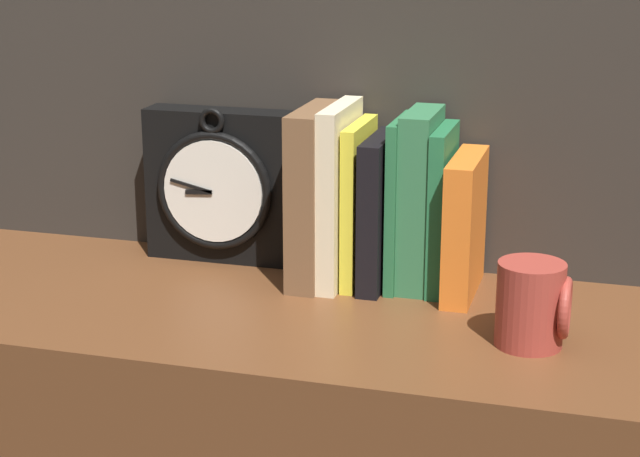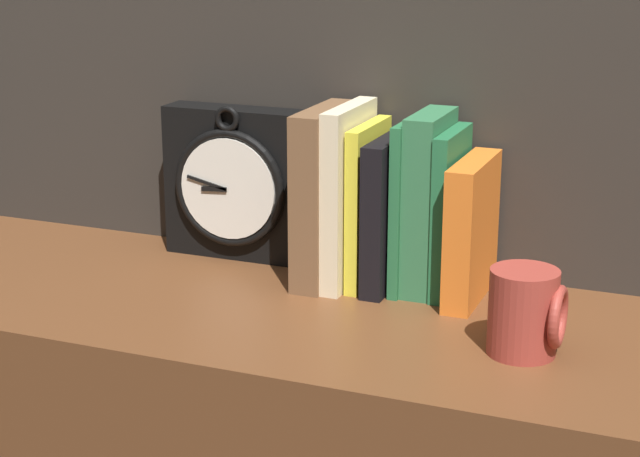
# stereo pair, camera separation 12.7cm
# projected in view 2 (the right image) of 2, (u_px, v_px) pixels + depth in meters

# --- Properties ---
(clock) EXTENTS (0.21, 0.07, 0.22)m
(clock) POSITION_uv_depth(u_px,v_px,m) (238.00, 184.00, 1.48)
(clock) COLOR black
(clock) RESTS_ON bookshelf
(book_slot0_brown) EXTENTS (0.04, 0.15, 0.23)m
(book_slot0_brown) POSITION_uv_depth(u_px,v_px,m) (325.00, 195.00, 1.38)
(book_slot0_brown) COLOR brown
(book_slot0_brown) RESTS_ON bookshelf
(book_slot1_cream) EXTENTS (0.02, 0.14, 0.23)m
(book_slot1_cream) POSITION_uv_depth(u_px,v_px,m) (349.00, 195.00, 1.37)
(book_slot1_cream) COLOR beige
(book_slot1_cream) RESTS_ON bookshelf
(book_slot2_yellow) EXTENTS (0.02, 0.13, 0.21)m
(book_slot2_yellow) POSITION_uv_depth(u_px,v_px,m) (368.00, 204.00, 1.37)
(book_slot2_yellow) COLOR yellow
(book_slot2_yellow) RESTS_ON bookshelf
(book_slot3_black) EXTENTS (0.03, 0.14, 0.19)m
(book_slot3_black) POSITION_uv_depth(u_px,v_px,m) (388.00, 213.00, 1.36)
(book_slot3_black) COLOR black
(book_slot3_black) RESTS_ON bookshelf
(book_slot4_green) EXTENTS (0.01, 0.12, 0.22)m
(book_slot4_green) POSITION_uv_depth(u_px,v_px,m) (408.00, 205.00, 1.36)
(book_slot4_green) COLOR #276C3E
(book_slot4_green) RESTS_ON bookshelf
(book_slot5_green) EXTENTS (0.04, 0.12, 0.23)m
(book_slot5_green) POSITION_uv_depth(u_px,v_px,m) (429.00, 202.00, 1.35)
(book_slot5_green) COLOR #307146
(book_slot5_green) RESTS_ON bookshelf
(book_slot6_green) EXTENTS (0.02, 0.12, 0.21)m
(book_slot6_green) POSITION_uv_depth(u_px,v_px,m) (450.00, 212.00, 1.34)
(book_slot6_green) COLOR #22683D
(book_slot6_green) RESTS_ON bookshelf
(book_slot7_orange) EXTENTS (0.03, 0.15, 0.18)m
(book_slot7_orange) POSITION_uv_depth(u_px,v_px,m) (472.00, 230.00, 1.32)
(book_slot7_orange) COLOR orange
(book_slot7_orange) RESTS_ON bookshelf
(mug) EXTENTS (0.08, 0.08, 0.10)m
(mug) POSITION_uv_depth(u_px,v_px,m) (526.00, 313.00, 1.16)
(mug) COLOR #9E382D
(mug) RESTS_ON bookshelf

